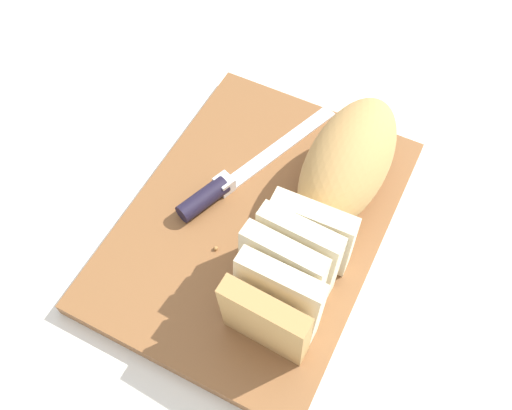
# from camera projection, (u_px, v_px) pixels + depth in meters

# --- Properties ---
(ground_plane) EXTENTS (3.00, 3.00, 0.00)m
(ground_plane) POSITION_uv_depth(u_px,v_px,m) (256.00, 227.00, 0.69)
(ground_plane) COLOR silver
(cutting_board) EXTENTS (0.41, 0.31, 0.02)m
(cutting_board) POSITION_uv_depth(u_px,v_px,m) (256.00, 222.00, 0.68)
(cutting_board) COLOR brown
(cutting_board) RESTS_ON ground_plane
(bread_loaf) EXTENTS (0.33, 0.10, 0.11)m
(bread_loaf) POSITION_uv_depth(u_px,v_px,m) (329.00, 198.00, 0.63)
(bread_loaf) COLOR tan
(bread_loaf) RESTS_ON cutting_board
(bread_knife) EXTENTS (0.25, 0.10, 0.02)m
(bread_knife) POSITION_uv_depth(u_px,v_px,m) (222.00, 186.00, 0.69)
(bread_knife) COLOR silver
(bread_knife) RESTS_ON cutting_board
(crumb_near_knife) EXTENTS (0.01, 0.01, 0.01)m
(crumb_near_knife) POSITION_uv_depth(u_px,v_px,m) (216.00, 248.00, 0.65)
(crumb_near_knife) COLOR #A8753D
(crumb_near_knife) RESTS_ON cutting_board
(crumb_near_loaf) EXTENTS (0.00, 0.00, 0.00)m
(crumb_near_loaf) POSITION_uv_depth(u_px,v_px,m) (206.00, 197.00, 0.69)
(crumb_near_loaf) COLOR #A8753D
(crumb_near_loaf) RESTS_ON cutting_board
(crumb_stray_left) EXTENTS (0.01, 0.01, 0.01)m
(crumb_stray_left) POSITION_uv_depth(u_px,v_px,m) (301.00, 203.00, 0.68)
(crumb_stray_left) COLOR #A8753D
(crumb_stray_left) RESTS_ON cutting_board
(crumb_stray_right) EXTENTS (0.01, 0.01, 0.01)m
(crumb_stray_right) POSITION_uv_depth(u_px,v_px,m) (279.00, 196.00, 0.69)
(crumb_stray_right) COLOR #A8753D
(crumb_stray_right) RESTS_ON cutting_board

